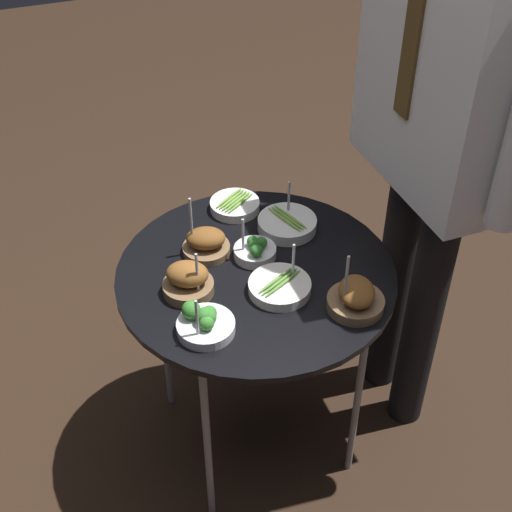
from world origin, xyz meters
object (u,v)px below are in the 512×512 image
Objects in this scene: bowl_roast_far_rim at (188,281)px; bowl_asparagus_front_center at (287,224)px; bowl_roast_back_right at (356,298)px; bowl_asparagus_front_right at (235,205)px; bowl_asparagus_near_rim at (280,287)px; bowl_roast_center at (206,243)px; bowl_broccoli_back_left at (205,322)px; waiter_figure at (447,93)px; bowl_broccoli_front_left at (255,250)px; serving_cart at (256,284)px.

bowl_roast_far_rim is 0.36m from bowl_asparagus_front_center.
bowl_roast_back_right is 0.50m from bowl_asparagus_front_right.
bowl_roast_far_rim is at bearing -110.08° from bowl_asparagus_near_rim.
bowl_roast_center is 0.24m from bowl_asparagus_front_center.
bowl_broccoli_back_left reaches higher than bowl_asparagus_front_center.
waiter_figure reaches higher than bowl_roast_far_rim.
bowl_roast_center is 1.25× the size of bowl_roast_far_rim.
serving_cart is at bearing -18.60° from bowl_broccoli_front_left.
bowl_asparagus_near_rim is 0.36m from bowl_asparagus_front_right.
waiter_figure reaches higher than bowl_asparagus_front_right.
bowl_asparagus_near_rim is 0.61m from waiter_figure.
bowl_asparagus_front_right is (-0.29, 0.22, -0.02)m from bowl_roast_far_rim.
serving_cart is at bearing 129.76° from bowl_broccoli_back_left.
bowl_roast_back_right reaches higher than bowl_asparagus_front_center.
waiter_figure is at bearing 89.07° from serving_cart.
bowl_broccoli_front_left is (-0.05, 0.02, 0.07)m from serving_cart.
bowl_roast_back_right is 1.43× the size of bowl_broccoli_front_left.
serving_cart is at bearing -46.44° from bowl_asparagus_front_center.
bowl_broccoli_front_left is 0.07× the size of waiter_figure.
bowl_roast_far_rim reaches higher than bowl_broccoli_front_left.
bowl_roast_center is 0.21m from bowl_asparagus_front_right.
bowl_roast_back_right is at bearing 61.26° from bowl_roast_far_rim.
bowl_asparagus_near_rim is 0.15m from bowl_broccoli_front_left.
bowl_roast_center reaches higher than bowl_asparagus_front_right.
bowl_roast_back_right reaches higher than bowl_asparagus_near_rim.
bowl_asparagus_front_center is 0.54m from waiter_figure.
bowl_asparagus_front_center is 0.09× the size of waiter_figure.
bowl_roast_far_rim reaches higher than bowl_asparagus_front_right.
bowl_asparagus_front_center is (-0.29, 0.33, -0.01)m from bowl_broccoli_back_left.
waiter_figure is at bearing 102.46° from bowl_broccoli_back_left.
bowl_roast_back_right is 1.30× the size of bowl_broccoli_back_left.
waiter_figure reaches higher than serving_cart.
serving_cart is 0.66m from waiter_figure.
bowl_broccoli_back_left is 0.14m from bowl_roast_far_rim.
bowl_broccoli_front_left is (-0.07, 0.20, -0.02)m from bowl_roast_far_rim.
bowl_broccoli_back_left is at bearing -98.77° from bowl_roast_back_right.
bowl_roast_far_rim is at bearing -37.87° from bowl_asparagus_front_right.
bowl_asparagus_front_center is at bearing 94.37° from bowl_roast_center.
bowl_asparagus_near_rim is 1.14× the size of bowl_broccoli_back_left.
bowl_asparagus_front_right is (-0.15, 0.13, -0.02)m from bowl_roast_center.
serving_cart is 4.44× the size of bowl_asparagus_front_center.
bowl_roast_center reaches higher than bowl_asparagus_front_center.
bowl_roast_back_right reaches higher than bowl_broccoli_front_left.
bowl_roast_center is 0.29m from bowl_broccoli_back_left.
bowl_asparagus_front_center and bowl_broccoli_front_left have the same top height.
bowl_roast_back_right is at bearing 39.45° from bowl_roast_center.
bowl_asparagus_front_right is at bearing -122.46° from waiter_figure.
waiter_figure is (0.13, 0.58, 0.38)m from bowl_roast_center.
waiter_figure is (0.06, 0.46, 0.39)m from bowl_broccoli_front_left.
bowl_asparagus_front_right is at bearing -164.33° from bowl_roast_back_right.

